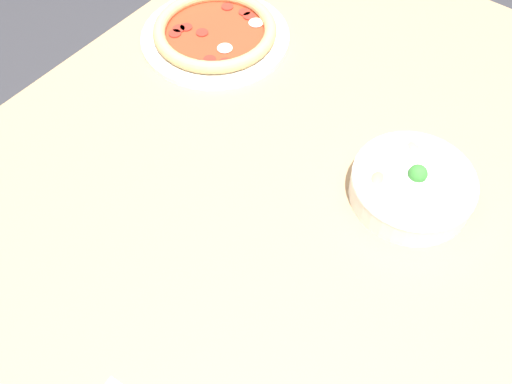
{
  "coord_description": "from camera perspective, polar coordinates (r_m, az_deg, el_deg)",
  "views": [
    {
      "loc": [
        0.52,
        0.35,
        1.56
      ],
      "look_at": [
        0.08,
        0.01,
        0.79
      ],
      "focal_mm": 40.0,
      "sensor_mm": 36.0,
      "label": 1
    }
  ],
  "objects": [
    {
      "name": "dining_table",
      "position": [
        1.09,
        1.92,
        -0.47
      ],
      "size": [
        1.36,
        1.02,
        0.77
      ],
      "color": "tan",
      "rests_on": "ground_plane"
    },
    {
      "name": "pizza",
      "position": [
        1.24,
        -4.11,
        15.6
      ],
      "size": [
        0.31,
        0.31,
        0.04
      ],
      "color": "white",
      "rests_on": "dining_table"
    },
    {
      "name": "bowl",
      "position": [
        0.98,
        15.35,
        0.66
      ],
      "size": [
        0.21,
        0.21,
        0.07
      ],
      "color": "white",
      "rests_on": "dining_table"
    },
    {
      "name": "ground_plane",
      "position": [
        1.68,
        1.27,
        -13.96
      ],
      "size": [
        8.0,
        8.0,
        0.0
      ],
      "primitive_type": "plane",
      "color": "#333338"
    }
  ]
}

